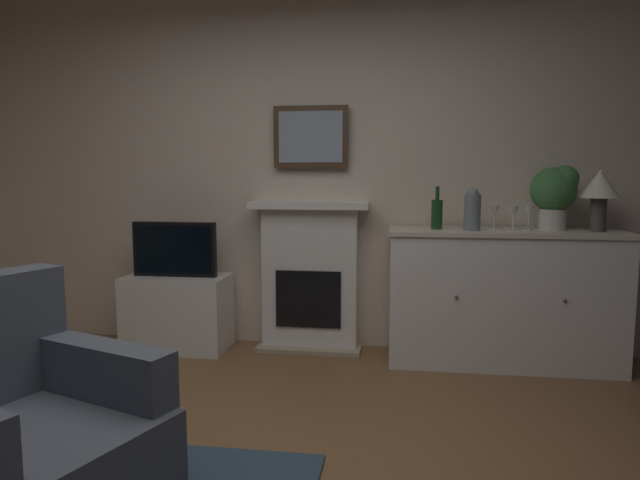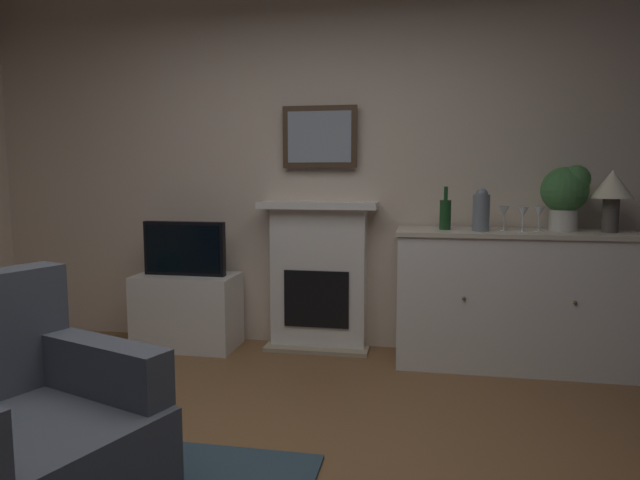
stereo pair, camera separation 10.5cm
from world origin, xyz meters
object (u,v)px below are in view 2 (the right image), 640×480
object	(u,v)px
fireplace_unit	(319,276)
framed_picture	(320,137)
tv_cabinet	(187,311)
armchair	(13,428)
wine_glass_right	(539,213)
wine_glass_left	(504,212)
vase_decorative	(481,210)
wine_glass_center	(523,213)
wine_bottle	(445,214)
potted_plant_small	(566,192)
sideboard_cabinet	(513,299)
tv_set	(184,249)
table_lamp	(612,189)

from	to	relation	value
fireplace_unit	framed_picture	world-z (taller)	framed_picture
tv_cabinet	armchair	bearing A→B (deg)	-82.56
armchair	wine_glass_right	bearing A→B (deg)	44.59
wine_glass_left	vase_decorative	xyz separation A→B (m)	(-0.15, -0.05, 0.02)
wine_glass_center	fireplace_unit	bearing A→B (deg)	170.41
wine_glass_center	wine_bottle	bearing A→B (deg)	173.23
fireplace_unit	potted_plant_small	bearing A→B (deg)	-4.50
wine_glass_center	potted_plant_small	distance (m)	0.33
wine_glass_left	tv_cabinet	distance (m)	2.39
wine_bottle	wine_glass_center	xyz separation A→B (m)	(0.49, -0.06, 0.01)
framed_picture	vase_decorative	bearing A→B (deg)	-13.53
sideboard_cabinet	potted_plant_small	distance (m)	0.79
wine_glass_right	armchair	bearing A→B (deg)	-135.41
vase_decorative	potted_plant_small	world-z (taller)	potted_plant_small
tv_set	table_lamp	bearing A→B (deg)	0.16
wine_bottle	potted_plant_small	world-z (taller)	potted_plant_small
table_lamp	wine_glass_center	bearing A→B (deg)	-173.87
sideboard_cabinet	wine_glass_center	size ratio (longest dim) A/B	9.40
wine_glass_left	wine_glass_right	distance (m)	0.22
sideboard_cabinet	wine_bottle	size ratio (longest dim) A/B	5.35
wine_glass_left	tv_set	world-z (taller)	wine_glass_left
fireplace_unit	wine_glass_center	size ratio (longest dim) A/B	6.67
wine_glass_right	potted_plant_small	xyz separation A→B (m)	(0.17, 0.05, 0.13)
sideboard_cabinet	armchair	size ratio (longest dim) A/B	1.52
sideboard_cabinet	wine_bottle	bearing A→B (deg)	-179.97
table_lamp	wine_bottle	world-z (taller)	table_lamp
wine_glass_left	tv_cabinet	size ratio (longest dim) A/B	0.22
framed_picture	armchair	world-z (taller)	framed_picture
tv_set	armchair	size ratio (longest dim) A/B	0.61
framed_picture	wine_bottle	world-z (taller)	framed_picture
fireplace_unit	sideboard_cabinet	xyz separation A→B (m)	(1.36, -0.18, -0.08)
wine_glass_center	potted_plant_small	world-z (taller)	potted_plant_small
framed_picture	sideboard_cabinet	bearing A→B (deg)	-9.29
wine_glass_right	vase_decorative	bearing A→B (deg)	-172.52
tv_cabinet	potted_plant_small	world-z (taller)	potted_plant_small
sideboard_cabinet	table_lamp	distance (m)	0.94
wine_bottle	tv_set	world-z (taller)	wine_bottle
wine_glass_center	wine_glass_right	size ratio (longest dim) A/B	1.00
wine_glass_left	wine_bottle	bearing A→B (deg)	-179.23
wine_glass_center	tv_set	size ratio (longest dim) A/B	0.27
fireplace_unit	tv_cabinet	size ratio (longest dim) A/B	1.47
wine_bottle	tv_cabinet	xyz separation A→B (m)	(-1.88, 0.02, -0.76)
tv_cabinet	wine_glass_left	bearing A→B (deg)	-0.26
wine_glass_center	framed_picture	bearing A→B (deg)	168.61
table_lamp	vase_decorative	world-z (taller)	table_lamp
table_lamp	tv_set	distance (m)	2.95
potted_plant_small	framed_picture	bearing A→B (deg)	173.96
vase_decorative	tv_cabinet	bearing A→B (deg)	178.23
vase_decorative	wine_glass_left	bearing A→B (deg)	19.83
wine_bottle	potted_plant_small	xyz separation A→B (m)	(0.77, 0.05, 0.15)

